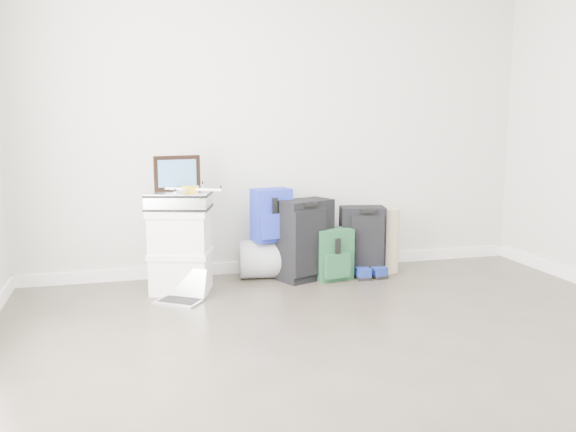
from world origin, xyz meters
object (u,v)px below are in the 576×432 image
object	(u,v)px
briefcase	(179,201)
duffel_bag	(271,259)
large_suitcase	(305,240)
laptop	(182,293)
carry_on	(362,241)
boxes_stack	(181,251)

from	to	relation	value
briefcase	duffel_bag	distance (m)	0.99
large_suitcase	laptop	distance (m)	1.15
duffel_bag	large_suitcase	distance (m)	0.35
duffel_bag	carry_on	distance (m)	0.81
carry_on	laptop	size ratio (longest dim) A/B	1.47
briefcase	duffel_bag	size ratio (longest dim) A/B	0.89
boxes_stack	briefcase	bearing A→B (deg)	-162.50
laptop	large_suitcase	bearing A→B (deg)	52.60
carry_on	briefcase	bearing A→B (deg)	-163.79
briefcase	carry_on	bearing A→B (deg)	21.02
briefcase	laptop	distance (m)	0.71
briefcase	laptop	world-z (taller)	briefcase
boxes_stack	briefcase	world-z (taller)	briefcase
duffel_bag	briefcase	bearing A→B (deg)	-155.67
boxes_stack	large_suitcase	world-z (taller)	large_suitcase
large_suitcase	boxes_stack	bearing A→B (deg)	162.38
briefcase	carry_on	world-z (taller)	briefcase
boxes_stack	carry_on	xyz separation A→B (m)	(1.57, 0.13, -0.03)
large_suitcase	laptop	world-z (taller)	large_suitcase
laptop	briefcase	bearing A→B (deg)	120.53
boxes_stack	briefcase	xyz separation A→B (m)	(-0.00, 0.00, 0.39)
boxes_stack	duffel_bag	bearing A→B (deg)	33.67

